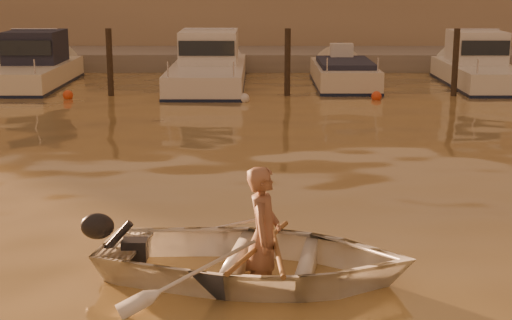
{
  "coord_description": "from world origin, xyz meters",
  "views": [
    {
      "loc": [
        -1.07,
        -9.56,
        3.51
      ],
      "look_at": [
        -1.11,
        2.17,
        0.75
      ],
      "focal_mm": 55.0,
      "sensor_mm": 36.0,
      "label": 1
    }
  ],
  "objects_px": {
    "dinghy": "(255,258)",
    "moored_boat_1": "(32,67)",
    "moored_boat_3": "(344,79)",
    "moored_boat_4": "(480,67)",
    "moored_boat_2": "(208,67)",
    "waterfront_building": "(282,1)",
    "person": "(264,236)"
  },
  "relations": [
    {
      "from": "dinghy",
      "to": "moored_boat_1",
      "type": "xyz_separation_m",
      "value": [
        -7.36,
        16.83,
        0.36
      ]
    },
    {
      "from": "dinghy",
      "to": "moored_boat_3",
      "type": "relative_size",
      "value": 0.68
    },
    {
      "from": "moored_boat_1",
      "to": "moored_boat_4",
      "type": "height_order",
      "value": "same"
    },
    {
      "from": "moored_boat_2",
      "to": "moored_boat_3",
      "type": "bearing_deg",
      "value": 0.0
    },
    {
      "from": "dinghy",
      "to": "moored_boat_3",
      "type": "height_order",
      "value": "moored_boat_3"
    },
    {
      "from": "moored_boat_2",
      "to": "waterfront_building",
      "type": "xyz_separation_m",
      "value": [
        2.71,
        11.0,
        1.77
      ]
    },
    {
      "from": "person",
      "to": "moored_boat_4",
      "type": "height_order",
      "value": "moored_boat_4"
    },
    {
      "from": "moored_boat_1",
      "to": "moored_boat_3",
      "type": "bearing_deg",
      "value": 0.0
    },
    {
      "from": "waterfront_building",
      "to": "moored_boat_1",
      "type": "bearing_deg",
      "value": -127.59
    },
    {
      "from": "dinghy",
      "to": "moored_boat_3",
      "type": "distance_m",
      "value": 17.06
    },
    {
      "from": "dinghy",
      "to": "moored_boat_4",
      "type": "bearing_deg",
      "value": -14.09
    },
    {
      "from": "person",
      "to": "moored_boat_4",
      "type": "relative_size",
      "value": 0.27
    },
    {
      "from": "person",
      "to": "moored_boat_4",
      "type": "bearing_deg",
      "value": -13.79
    },
    {
      "from": "waterfront_building",
      "to": "dinghy",
      "type": "bearing_deg",
      "value": -92.27
    },
    {
      "from": "moored_boat_2",
      "to": "moored_boat_3",
      "type": "distance_m",
      "value": 4.46
    },
    {
      "from": "dinghy",
      "to": "person",
      "type": "relative_size",
      "value": 2.22
    },
    {
      "from": "moored_boat_1",
      "to": "moored_boat_4",
      "type": "xyz_separation_m",
      "value": [
        14.62,
        0.0,
        0.0
      ]
    },
    {
      "from": "dinghy",
      "to": "person",
      "type": "distance_m",
      "value": 0.29
    },
    {
      "from": "moored_boat_3",
      "to": "moored_boat_4",
      "type": "bearing_deg",
      "value": 0.0
    },
    {
      "from": "dinghy",
      "to": "moored_boat_2",
      "type": "bearing_deg",
      "value": 14.69
    },
    {
      "from": "moored_boat_1",
      "to": "moored_boat_2",
      "type": "relative_size",
      "value": 0.82
    },
    {
      "from": "person",
      "to": "moored_boat_2",
      "type": "xyz_separation_m",
      "value": [
        -1.7,
        16.84,
        0.08
      ]
    },
    {
      "from": "moored_boat_4",
      "to": "moored_boat_3",
      "type": "bearing_deg",
      "value": 180.0
    },
    {
      "from": "person",
      "to": "moored_boat_3",
      "type": "height_order",
      "value": "person"
    },
    {
      "from": "moored_boat_3",
      "to": "waterfront_building",
      "type": "distance_m",
      "value": 11.35
    },
    {
      "from": "person",
      "to": "moored_boat_4",
      "type": "distance_m",
      "value": 18.3
    },
    {
      "from": "moored_boat_3",
      "to": "waterfront_building",
      "type": "xyz_separation_m",
      "value": [
        -1.73,
        11.0,
        2.17
      ]
    },
    {
      "from": "moored_boat_3",
      "to": "moored_boat_4",
      "type": "xyz_separation_m",
      "value": [
        4.42,
        0.0,
        0.4
      ]
    },
    {
      "from": "moored_boat_3",
      "to": "dinghy",
      "type": "bearing_deg",
      "value": -99.58
    },
    {
      "from": "dinghy",
      "to": "person",
      "type": "xyz_separation_m",
      "value": [
        0.1,
        -0.02,
        0.27
      ]
    },
    {
      "from": "dinghy",
      "to": "moored_boat_3",
      "type": "bearing_deg",
      "value": -0.32
    },
    {
      "from": "person",
      "to": "moored_boat_1",
      "type": "relative_size",
      "value": 0.26
    }
  ]
}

